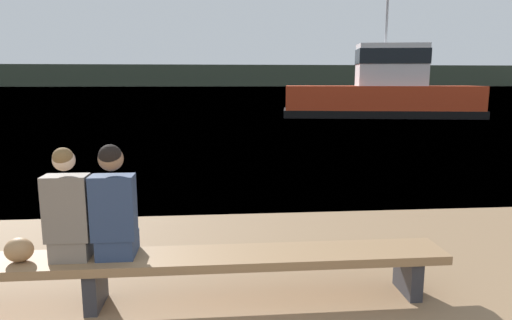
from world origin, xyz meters
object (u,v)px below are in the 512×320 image
object	(u,v)px
person_left	(69,212)
tugboat_red	(383,94)
person_right	(114,208)
shopping_bag	(19,250)
bench_main	(94,267)

from	to	relation	value
person_left	tugboat_red	size ratio (longest dim) A/B	0.09
person_right	shopping_bag	size ratio (longest dim) A/B	4.20
person_left	person_right	bearing A→B (deg)	-0.31
person_left	shopping_bag	distance (m)	0.54
person_right	shopping_bag	distance (m)	0.91
shopping_bag	person_right	bearing A→B (deg)	1.80
bench_main	shopping_bag	size ratio (longest dim) A/B	26.28
bench_main	tugboat_red	world-z (taller)	tugboat_red
person_left	tugboat_red	distance (m)	23.78
shopping_bag	tugboat_red	bearing A→B (deg)	62.25
person_right	tugboat_red	world-z (taller)	tugboat_red
shopping_bag	tugboat_red	world-z (taller)	tugboat_red
person_left	person_right	distance (m)	0.40
person_left	person_right	world-z (taller)	person_right
bench_main	tugboat_red	size ratio (longest dim) A/B	0.58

